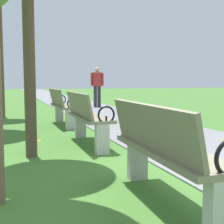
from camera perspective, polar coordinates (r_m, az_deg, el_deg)
name	(u,v)px	position (r m, az deg, el deg)	size (l,w,h in m)	color
ground_plane	(205,194)	(3.28, 16.46, -14.04)	(80.00, 80.00, 0.00)	#42722D
paved_walkway	(56,98)	(20.77, -10.14, 2.58)	(2.50, 44.00, 0.02)	slate
park_bench_1	(164,150)	(2.82, 9.29, -6.86)	(0.51, 1.61, 0.90)	gray
park_bench_2	(87,117)	(5.39, -4.59, -0.83)	(0.48, 1.60, 0.90)	gray
park_bench_3	(62,106)	(7.82, -9.01, 1.13)	(0.48, 1.60, 0.90)	gray
pedestrian_walking	(97,85)	(13.00, -2.69, 4.92)	(0.52, 0.28, 1.62)	#2D2D38
scattered_leaves	(116,131)	(6.83, 0.76, -3.40)	(4.31, 7.06, 0.02)	#93511E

